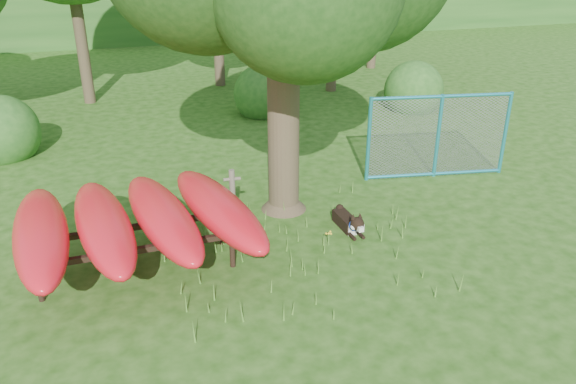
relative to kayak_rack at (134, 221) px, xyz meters
name	(u,v)px	position (x,y,z in m)	size (l,w,h in m)	color
ground	(300,283)	(2.32, -1.16, -0.88)	(80.00, 80.00, 0.00)	#1C450D
wooden_post	(233,198)	(1.78, 0.95, -0.28)	(0.31, 0.11, 1.14)	brown
kayak_rack	(134,221)	(0.00, 0.00, 0.00)	(3.89, 3.44, 1.15)	black
husky_dog	(350,222)	(3.74, 0.16, -0.71)	(0.28, 1.08, 0.48)	black
fence_section	(438,136)	(6.58, 1.93, 0.05)	(3.15, 0.64, 3.10)	teal
wildflower_clump	(329,234)	(3.20, -0.19, -0.69)	(0.11, 0.10, 0.25)	#52872C
shrub_left	(6,156)	(-2.68, 6.34, -0.88)	(1.80, 1.80, 1.80)	#255A1D
shrub_right	(412,109)	(8.82, 6.84, -0.88)	(1.80, 1.80, 1.80)	#255A1D
shrub_mid	(264,114)	(4.32, 7.84, -0.88)	(1.80, 1.80, 1.80)	#255A1D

